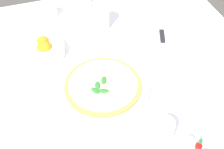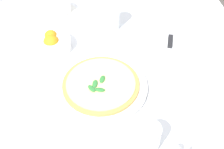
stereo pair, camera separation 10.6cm
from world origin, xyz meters
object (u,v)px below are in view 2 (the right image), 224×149
object	(u,v)px
pizza_plate	(101,86)
coffee_cup_left_edge	(62,7)
water_glass_near_right	(112,17)
dinner_knife	(171,34)
napkin_folded	(170,37)
coffee_cup_near_left	(98,0)
pizza	(101,84)
water_glass_far_right	(148,140)
citrus_bowl	(52,43)

from	to	relation	value
pizza_plate	coffee_cup_left_edge	xyz separation A→B (m)	(0.48, 0.11, 0.02)
water_glass_near_right	dinner_knife	distance (m)	0.25
napkin_folded	coffee_cup_near_left	bearing A→B (deg)	58.89
pizza	water_glass_far_right	xyz separation A→B (m)	(-0.25, -0.10, 0.02)
napkin_folded	dinner_knife	size ratio (longest dim) A/B	1.31
napkin_folded	citrus_bowl	bearing A→B (deg)	104.11
water_glass_far_right	citrus_bowl	xyz separation A→B (m)	(0.49, 0.27, -0.02)
coffee_cup_left_edge	napkin_folded	distance (m)	0.50
pizza_plate	napkin_folded	world-z (taller)	napkin_folded
dinner_knife	water_glass_near_right	bearing A→B (deg)	83.91
pizza_plate	coffee_cup_left_edge	bearing A→B (deg)	12.70
pizza_plate	pizza	bearing A→B (deg)	131.99
coffee_cup_near_left	citrus_bowl	bearing A→B (deg)	140.88
pizza	dinner_knife	bearing A→B (deg)	-54.92
pizza_plate	water_glass_far_right	bearing A→B (deg)	-157.59
water_glass_near_right	napkin_folded	world-z (taller)	water_glass_near_right
coffee_cup_near_left	dinner_knife	distance (m)	0.39
water_glass_far_right	coffee_cup_near_left	bearing A→B (deg)	3.53
coffee_cup_near_left	coffee_cup_left_edge	world-z (taller)	coffee_cup_near_left
napkin_folded	dinner_knife	xyz separation A→B (m)	(0.00, -0.00, 0.01)
pizza	coffee_cup_near_left	size ratio (longest dim) A/B	2.05
pizza	napkin_folded	size ratio (longest dim) A/B	1.08
coffee_cup_left_edge	napkin_folded	size ratio (longest dim) A/B	0.53
napkin_folded	dinner_knife	bearing A→B (deg)	-3.56
dinner_knife	citrus_bowl	distance (m)	0.48
coffee_cup_near_left	water_glass_far_right	world-z (taller)	water_glass_far_right
coffee_cup_left_edge	water_glass_near_right	distance (m)	0.25
pizza	water_glass_near_right	size ratio (longest dim) A/B	2.18
pizza_plate	water_glass_near_right	xyz separation A→B (m)	(0.34, -0.10, 0.04)
water_glass_far_right	pizza	bearing A→B (deg)	22.47
water_glass_far_right	napkin_folded	size ratio (longest dim) A/B	0.41
pizza	coffee_cup_left_edge	size ratio (longest dim) A/B	2.03
pizza_plate	coffee_cup_near_left	distance (m)	0.52
pizza_plate	dinner_knife	distance (m)	0.39
coffee_cup_near_left	dinner_knife	bearing A→B (deg)	-137.13
pizza	water_glass_far_right	distance (m)	0.27
pizza_plate	coffee_cup_near_left	xyz separation A→B (m)	(0.51, -0.06, 0.02)
water_glass_near_right	napkin_folded	bearing A→B (deg)	-116.68
coffee_cup_left_edge	water_glass_near_right	xyz separation A→B (m)	(-0.15, -0.21, 0.03)
coffee_cup_left_edge	citrus_bowl	xyz separation A→B (m)	(-0.24, 0.05, -0.00)
pizza_plate	dinner_knife	xyz separation A→B (m)	(0.23, -0.32, 0.01)
pizza_plate	pizza	world-z (taller)	pizza
coffee_cup_left_edge	water_glass_near_right	world-z (taller)	water_glass_near_right
water_glass_near_right	citrus_bowl	xyz separation A→B (m)	(-0.09, 0.26, -0.03)
citrus_bowl	dinner_knife	bearing A→B (deg)	-91.96
coffee_cup_near_left	pizza	bearing A→B (deg)	173.64
dinner_knife	pizza	bearing A→B (deg)	145.03
water_glass_near_right	coffee_cup_near_left	bearing A→B (deg)	12.91
pizza_plate	coffee_cup_left_edge	size ratio (longest dim) A/B	2.47
pizza_plate	napkin_folded	distance (m)	0.39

